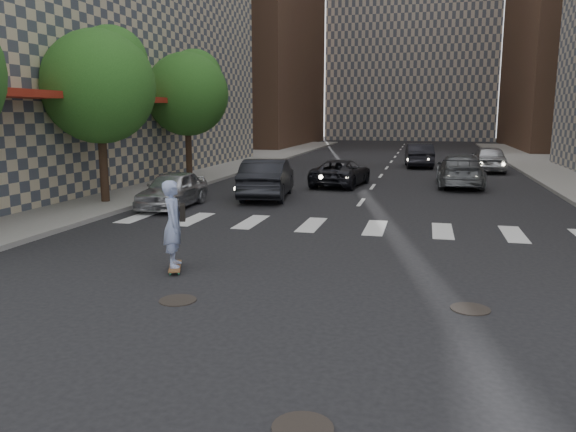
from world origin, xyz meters
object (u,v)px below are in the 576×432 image
object	(u,v)px
tree_b	(102,82)
traffic_car_a	(267,178)
skateboarder	(174,224)
traffic_car_b	(460,171)
silver_sedan	(173,189)
traffic_car_c	(341,173)
traffic_car_d	(488,159)
tree_c	(189,90)
traffic_car_e	(419,155)

from	to	relation	value
tree_b	traffic_car_a	xyz separation A→B (m)	(5.50, 3.14, -3.83)
skateboarder	traffic_car_b	world-z (taller)	skateboarder
traffic_car_b	silver_sedan	bearing A→B (deg)	39.84
tree_b	silver_sedan	xyz separation A→B (m)	(2.73, -0.04, -3.96)
traffic_car_b	traffic_car_c	xyz separation A→B (m)	(-5.62, -1.08, -0.13)
tree_b	traffic_car_a	world-z (taller)	tree_b
traffic_car_a	traffic_car_d	distance (m)	17.04
tree_b	traffic_car_d	xyz separation A→B (m)	(15.60, 16.86, -3.85)
tree_b	tree_c	distance (m)	8.00
traffic_car_b	traffic_car_c	size ratio (longest dim) A/B	1.16
skateboarder	traffic_car_d	distance (m)	26.49
tree_c	traffic_car_e	bearing A→B (deg)	43.92
skateboarder	traffic_car_a	xyz separation A→B (m)	(-1.02, 11.17, -0.25)
tree_c	silver_sedan	distance (m)	9.37
tree_b	tree_c	size ratio (longest dim) A/B	1.00
tree_b	tree_c	bearing A→B (deg)	90.00
silver_sedan	traffic_car_e	xyz separation A→B (m)	(8.72, 19.07, 0.09)
tree_c	traffic_car_d	distance (m)	18.35
skateboarder	traffic_car_e	size ratio (longest dim) A/B	0.43
traffic_car_b	tree_b	bearing A→B (deg)	33.54
traffic_car_a	traffic_car_b	size ratio (longest dim) A/B	0.94
tree_c	traffic_car_c	bearing A→B (deg)	-0.74
traffic_car_a	traffic_car_d	xyz separation A→B (m)	(10.10, 13.72, -0.02)
skateboarder	traffic_car_a	world-z (taller)	skateboarder
traffic_car_d	tree_c	bearing A→B (deg)	29.45
tree_c	tree_b	bearing A→B (deg)	-90.00
skateboarder	traffic_car_e	world-z (taller)	skateboarder
tree_c	skateboarder	world-z (taller)	tree_c
traffic_car_a	tree_c	bearing A→B (deg)	-49.04
tree_b	traffic_car_d	distance (m)	23.29
traffic_car_d	traffic_car_e	xyz separation A→B (m)	(-4.15, 2.17, -0.02)
silver_sedan	traffic_car_c	size ratio (longest dim) A/B	0.87
tree_c	traffic_car_a	world-z (taller)	tree_c
tree_b	silver_sedan	distance (m)	4.82
traffic_car_b	traffic_car_c	world-z (taller)	traffic_car_b
tree_c	traffic_car_a	distance (m)	8.28
skateboarder	traffic_car_b	bearing A→B (deg)	45.29
tree_b	traffic_car_c	bearing A→B (deg)	44.99
traffic_car_b	traffic_car_e	world-z (taller)	traffic_car_e
tree_b	skateboarder	distance (m)	10.94
silver_sedan	traffic_car_c	world-z (taller)	silver_sedan
silver_sedan	traffic_car_e	distance (m)	20.97
tree_b	traffic_car_d	size ratio (longest dim) A/B	1.41
tree_b	silver_sedan	bearing A→B (deg)	-0.76
tree_b	skateboarder	xyz separation A→B (m)	(6.52, -8.02, -3.58)
skateboarder	traffic_car_c	bearing A→B (deg)	62.71
tree_c	traffic_car_e	size ratio (longest dim) A/B	1.41
tree_c	traffic_car_e	xyz separation A→B (m)	(11.45, 11.03, -3.87)
tree_c	traffic_car_c	world-z (taller)	tree_c
traffic_car_b	traffic_car_e	distance (m)	10.26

